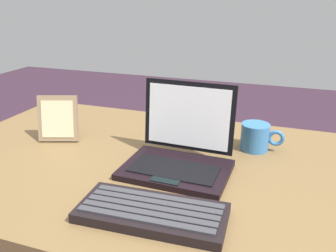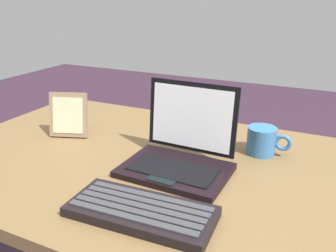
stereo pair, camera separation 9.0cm
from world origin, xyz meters
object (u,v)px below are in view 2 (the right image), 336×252
photo_frame (68,115)px  external_keyboard (141,211)px  coffee_mug (262,141)px  laptop_front (180,153)px

photo_frame → external_keyboard: bearing=-33.8°
coffee_mug → photo_frame: bearing=-167.4°
photo_frame → coffee_mug: 0.62m
external_keyboard → photo_frame: size_ratio=2.19×
photo_frame → coffee_mug: (0.61, 0.14, -0.03)m
laptop_front → external_keyboard: bearing=-87.3°
laptop_front → photo_frame: (-0.43, 0.06, 0.03)m
laptop_front → photo_frame: bearing=172.5°
external_keyboard → photo_frame: bearing=146.2°
external_keyboard → photo_frame: photo_frame is taller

